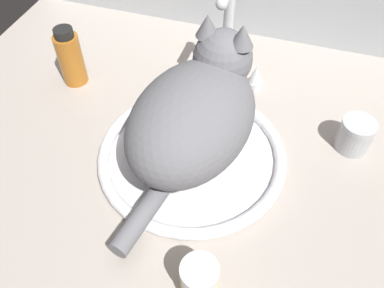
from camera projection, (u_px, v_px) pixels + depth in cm
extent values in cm
cube|color=#ADA399|center=(213.00, 165.00, 75.05)|extent=(122.36, 83.05, 3.00)
torus|color=white|center=(192.00, 154.00, 73.40)|extent=(34.52, 34.52, 2.16)
cylinder|color=white|center=(192.00, 157.00, 73.99)|extent=(31.28, 31.28, 0.60)
cylinder|color=silver|center=(224.00, 76.00, 87.74)|extent=(4.00, 4.00, 2.24)
cylinder|color=silver|center=(227.00, 33.00, 79.36)|extent=(2.00, 2.00, 19.86)
sphere|color=silver|center=(222.00, 4.00, 67.68)|extent=(2.10, 2.10, 2.10)
cylinder|color=silver|center=(194.00, 71.00, 89.33)|extent=(3.20, 3.20, 1.60)
cone|color=silver|center=(195.00, 61.00, 87.21)|extent=(2.88, 2.88, 4.00)
cylinder|color=silver|center=(254.00, 84.00, 86.63)|extent=(3.20, 3.20, 1.60)
cone|color=silver|center=(256.00, 74.00, 84.51)|extent=(2.88, 2.88, 4.00)
ellipsoid|color=slate|center=(192.00, 120.00, 66.59)|extent=(24.28, 31.10, 15.81)
sphere|color=slate|center=(223.00, 59.00, 69.14)|extent=(10.45, 10.45, 10.45)
cone|color=slate|center=(207.00, 25.00, 65.85)|extent=(3.97, 3.97, 3.92)
cone|color=slate|center=(242.00, 36.00, 63.91)|extent=(3.97, 3.97, 3.92)
ellipsoid|color=silver|center=(232.00, 51.00, 72.18)|extent=(4.89, 3.88, 3.34)
ellipsoid|color=silver|center=(217.00, 89.00, 72.82)|extent=(11.97, 9.67, 8.70)
cylinder|color=slate|center=(142.00, 216.00, 61.90)|extent=(5.58, 13.72, 3.20)
cylinder|color=white|center=(199.00, 284.00, 55.64)|extent=(5.07, 5.07, 6.23)
cylinder|color=gold|center=(199.00, 285.00, 56.02)|extent=(5.22, 5.22, 2.49)
cylinder|color=white|center=(199.00, 272.00, 52.61)|extent=(5.32, 5.32, 1.74)
cylinder|color=#B2661E|center=(71.00, 60.00, 84.33)|extent=(5.19, 5.19, 11.26)
cylinder|color=black|center=(63.00, 33.00, 79.38)|extent=(3.89, 3.89, 1.80)
cylinder|color=#B2B5BA|center=(354.00, 137.00, 73.98)|extent=(6.16, 6.16, 5.47)
cylinder|color=silver|center=(360.00, 125.00, 71.53)|extent=(6.29, 6.29, 1.00)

